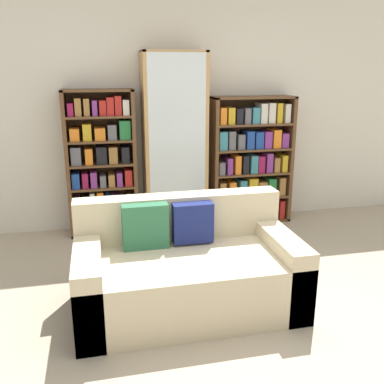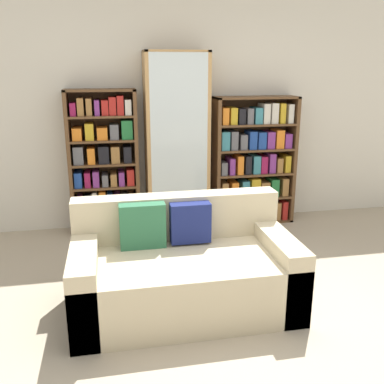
% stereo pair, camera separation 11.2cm
% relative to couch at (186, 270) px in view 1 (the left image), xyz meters
% --- Properties ---
extents(ground_plane, '(16.00, 16.00, 0.00)m').
position_rel_couch_xyz_m(ground_plane, '(0.35, -0.51, -0.30)').
color(ground_plane, tan).
extents(wall_back, '(7.16, 0.06, 2.70)m').
position_rel_couch_xyz_m(wall_back, '(0.35, 1.98, 1.05)').
color(wall_back, silver).
rests_on(wall_back, ground).
extents(couch, '(1.70, 0.93, 0.83)m').
position_rel_couch_xyz_m(couch, '(0.00, 0.00, 0.00)').
color(couch, beige).
rests_on(couch, ground).
extents(bookshelf_left, '(0.76, 0.32, 1.62)m').
position_rel_couch_xyz_m(bookshelf_left, '(-0.59, 1.77, 0.49)').
color(bookshelf_left, brown).
rests_on(bookshelf_left, ground).
extents(display_cabinet, '(0.71, 0.36, 2.01)m').
position_rel_couch_xyz_m(display_cabinet, '(0.24, 1.76, 0.70)').
color(display_cabinet, tan).
rests_on(display_cabinet, ground).
extents(bookshelf_right, '(0.98, 0.32, 1.52)m').
position_rel_couch_xyz_m(bookshelf_right, '(1.18, 1.77, 0.45)').
color(bookshelf_right, brown).
rests_on(bookshelf_right, ground).
extents(wine_bottle, '(0.09, 0.09, 0.33)m').
position_rel_couch_xyz_m(wine_bottle, '(0.84, 1.31, -0.16)').
color(wine_bottle, '#192333').
rests_on(wine_bottle, ground).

